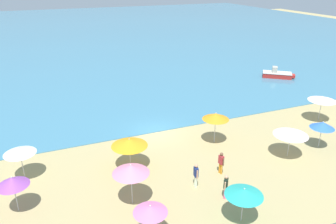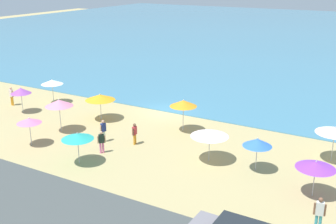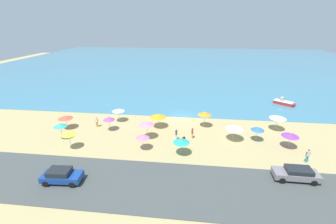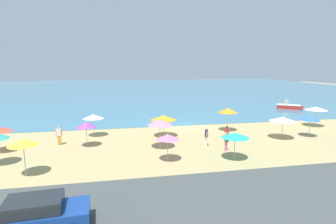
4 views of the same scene
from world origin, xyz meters
name	(u,v)px [view 3 (image 3 of 4)]	position (x,y,z in m)	size (l,w,h in m)	color
ground_plane	(182,117)	(0.00, 0.00, 0.00)	(160.00, 160.00, 0.00)	tan
sea	(190,63)	(0.00, 55.00, 0.03)	(150.00, 110.00, 0.05)	teal
coastal_road	(172,187)	(0.00, -18.00, 0.03)	(80.00, 8.00, 0.06)	#424746
beach_umbrella_0	(235,128)	(7.65, -7.33, 1.93)	(2.49, 2.49, 2.21)	#B2B2B7
beach_umbrella_1	(109,118)	(-10.72, -6.34, 1.98)	(1.76, 1.76, 2.30)	#B2B2B7
beach_umbrella_2	(65,117)	(-17.60, -6.49, 1.91)	(2.19, 2.19, 2.20)	#B2B2B7
beach_umbrella_3	(158,116)	(-3.54, -4.43, 1.96)	(2.48, 2.48, 2.27)	#B2B2B7
beach_umbrella_4	(278,117)	(14.63, -3.38, 2.15)	(2.45, 2.45, 2.40)	#B2B2B7
beach_umbrella_5	(147,123)	(-4.52, -8.15, 2.32)	(2.13, 2.13, 2.64)	#B2B2B7
beach_umbrella_6	(118,110)	(-10.37, -2.94, 2.04)	(2.03, 2.03, 2.32)	#B2B2B7
beach_umbrella_7	(60,125)	(-16.51, -9.70, 2.17)	(1.85, 1.85, 2.49)	#B2B2B7
beach_umbrella_8	(143,137)	(-4.45, -11.23, 1.86)	(1.73, 1.73, 2.11)	#B2B2B7
beach_umbrella_9	(69,133)	(-13.90, -12.12, 2.25)	(1.82, 1.82, 2.55)	#B2B2B7
beach_umbrella_10	(258,129)	(10.78, -7.19, 1.90)	(1.80, 1.80, 2.22)	#B2B2B7
beach_umbrella_11	(181,141)	(0.54, -11.87, 1.89)	(2.06, 2.06, 2.14)	#B2B2B7
beach_umbrella_12	(205,113)	(3.68, -3.43, 2.28)	(2.09, 2.09, 2.59)	#B2B2B7
beach_umbrella_13	(290,135)	(14.52, -8.63, 1.87)	(2.17, 2.17, 2.13)	#B2B2B7
bather_0	(176,134)	(-0.37, -8.14, 0.93)	(0.27, 0.57, 1.66)	white
bather_1	(184,140)	(0.77, -9.80, 0.89)	(0.41, 0.45, 1.59)	pink
bather_2	(97,121)	(-13.18, -5.37, 0.98)	(0.57, 0.24, 1.75)	orange
bather_3	(192,133)	(1.87, -7.42, 0.89)	(0.27, 0.57, 1.59)	orange
bather_4	(308,155)	(15.43, -11.90, 1.00)	(0.56, 0.29, 1.78)	teal
parked_car_1	(61,175)	(-11.38, -18.56, 0.85)	(4.09, 2.04, 1.50)	navy
parked_car_2	(296,173)	(12.80, -15.42, 0.82)	(4.52, 1.85, 1.41)	slate
skiff_nearshore	(284,102)	(19.97, 8.84, 0.45)	(3.90, 3.43, 1.38)	red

